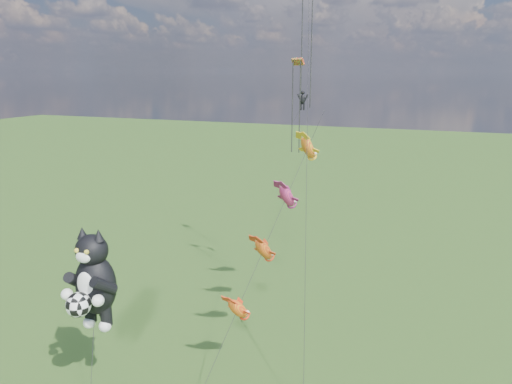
% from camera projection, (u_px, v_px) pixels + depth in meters
% --- Properties ---
extents(ground, '(300.00, 300.00, 0.00)m').
position_uv_depth(ground, '(75.00, 354.00, 34.20)').
color(ground, '#1A3D0F').
extents(cat_kite_rig, '(3.07, 4.34, 10.40)m').
position_uv_depth(cat_kite_rig, '(93.00, 280.00, 28.41)').
color(cat_kite_rig, brown).
rests_on(cat_kite_rig, ground).
extents(fish_windsock_rig, '(3.50, 15.64, 16.09)m').
position_uv_depth(fish_windsock_rig, '(275.00, 223.00, 33.36)').
color(fish_windsock_rig, brown).
rests_on(fish_windsock_rig, ground).
extents(parafoil_rig, '(5.76, 16.88, 26.50)m').
position_uv_depth(parafoil_rig, '(303.00, 81.00, 37.80)').
color(parafoil_rig, brown).
rests_on(parafoil_rig, ground).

